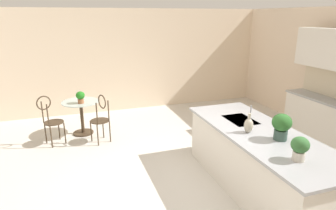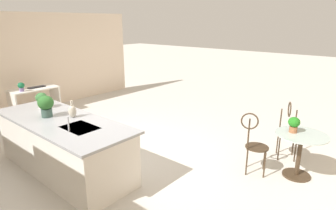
% 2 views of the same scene
% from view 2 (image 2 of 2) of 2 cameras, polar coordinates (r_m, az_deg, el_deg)
% --- Properties ---
extents(ground_plane, '(40.00, 40.00, 0.00)m').
position_cam_2_polar(ground_plane, '(5.50, -10.33, -10.37)').
color(ground_plane, beige).
extents(wall_right, '(0.12, 7.80, 2.70)m').
position_cam_2_polar(wall_right, '(8.75, -29.01, 7.17)').
color(wall_right, beige).
rests_on(wall_right, ground).
extents(kitchen_island, '(2.80, 1.06, 0.92)m').
position_cam_2_polar(kitchen_island, '(5.11, -20.19, -7.58)').
color(kitchen_island, white).
rests_on(kitchen_island, ground).
extents(bistro_table, '(0.80, 0.80, 0.74)m').
position_cam_2_polar(bistro_table, '(5.10, 24.90, -8.42)').
color(bistro_table, '#3D2D1E').
rests_on(bistro_table, ground).
extents(chair_near_window, '(0.52, 0.50, 1.04)m').
position_cam_2_polar(chair_near_window, '(4.92, 16.86, -6.83)').
color(chair_near_window, '#3D2D1E').
rests_on(chair_near_window, ground).
extents(chair_by_island, '(0.51, 0.52, 1.04)m').
position_cam_2_polar(chair_by_island, '(5.70, 22.96, -4.23)').
color(chair_by_island, '#3D2D1E').
rests_on(chair_by_island, ground).
extents(sink_faucet, '(0.02, 0.02, 0.22)m').
position_cam_2_polar(sink_faucet, '(4.38, -19.36, -3.56)').
color(sink_faucet, '#B2B5BA').
rests_on(sink_faucet, kitchen_island).
extents(writing_desk, '(0.60, 1.20, 0.74)m').
position_cam_2_polar(writing_desk, '(8.43, -25.22, 1.52)').
color(writing_desk, white).
rests_on(writing_desk, ground).
extents(keyboard, '(0.16, 0.44, 0.03)m').
position_cam_2_polar(keyboard, '(8.43, -24.87, 3.30)').
color(keyboard, black).
rests_on(keyboard, writing_desk).
extents(potted_plant_on_table, '(0.18, 0.18, 0.26)m').
position_cam_2_polar(potted_plant_on_table, '(4.97, 23.96, -3.45)').
color(potted_plant_on_table, '#9E603D').
rests_on(potted_plant_on_table, bistro_table).
extents(potted_plant_counter_far, '(0.21, 0.21, 0.29)m').
position_cam_2_polar(potted_plant_counter_far, '(5.69, -24.05, 1.06)').
color(potted_plant_counter_far, beige).
rests_on(potted_plant_counter_far, kitchen_island).
extents(potted_plant_counter_near, '(0.26, 0.26, 0.36)m').
position_cam_2_polar(potted_plant_counter_near, '(5.12, -23.32, 0.02)').
color(potted_plant_counter_near, '#385147').
rests_on(potted_plant_counter_near, kitchen_island).
extents(potted_plant_on_desk, '(0.16, 0.16, 0.23)m').
position_cam_2_polar(potted_plant_on_desk, '(8.11, -27.40, 3.36)').
color(potted_plant_on_desk, '#7A669E').
rests_on(potted_plant_on_desk, writing_desk).
extents(vase_on_counter, '(0.13, 0.13, 0.29)m').
position_cam_2_polar(vase_on_counter, '(4.97, -18.66, -1.15)').
color(vase_on_counter, '#BCB29E').
rests_on(vase_on_counter, kitchen_island).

